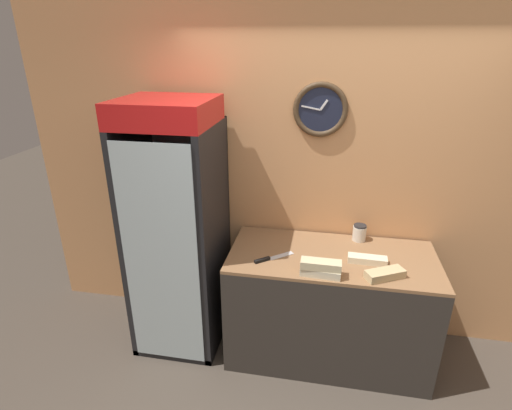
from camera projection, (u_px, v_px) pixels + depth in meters
wall_back at (337, 181)px, 3.20m from camera, size 5.20×0.10×2.70m
prep_counter at (328, 305)px, 3.17m from camera, size 1.55×0.74×0.91m
beverage_cooler at (179, 217)px, 3.17m from camera, size 0.67×0.73×2.04m
sandwich_stack_bottom at (320, 272)px, 2.73m from camera, size 0.28×0.11×0.06m
sandwich_stack_middle at (321, 265)px, 2.71m from camera, size 0.28×0.10×0.06m
sandwich_flat_left at (367, 260)px, 2.89m from camera, size 0.28×0.10×0.05m
sandwich_flat_right at (385, 274)px, 2.70m from camera, size 0.29×0.22×0.06m
chefs_knife at (269, 259)px, 2.93m from camera, size 0.27×0.23×0.02m
condiment_jar at (359, 233)px, 3.20m from camera, size 0.11×0.11×0.13m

